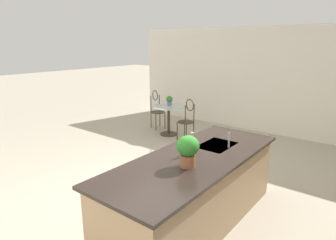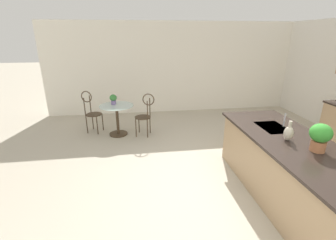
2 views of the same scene
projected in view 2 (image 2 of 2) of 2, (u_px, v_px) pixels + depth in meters
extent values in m
plane|color=#B2A893|center=(223.00, 190.00, 3.77)|extent=(40.00, 40.00, 0.00)
cube|color=silver|center=(177.00, 68.00, 7.28)|extent=(0.12, 7.80, 2.70)
cube|color=tan|center=(289.00, 171.00, 3.45)|extent=(2.70, 0.96, 0.88)
cube|color=#2D231E|center=(295.00, 143.00, 3.30)|extent=(2.80, 1.06, 0.04)
cube|color=#B2B5BA|center=(273.00, 128.00, 3.81)|extent=(0.56, 0.40, 0.03)
cylinder|color=#3D2D1E|center=(119.00, 134.00, 5.85)|extent=(0.44, 0.44, 0.03)
cylinder|color=#3D2D1E|center=(117.00, 120.00, 5.73)|extent=(0.07, 0.07, 0.69)
cylinder|color=#B2C6C1|center=(116.00, 106.00, 5.61)|extent=(0.80, 0.80, 0.01)
cylinder|color=#3D2D1E|center=(136.00, 128.00, 5.64)|extent=(0.03, 0.03, 0.45)
cylinder|color=#3D2D1E|center=(139.00, 124.00, 5.90)|extent=(0.03, 0.03, 0.45)
cylinder|color=#3D2D1E|center=(147.00, 129.00, 5.60)|extent=(0.03, 0.03, 0.45)
cylinder|color=#3D2D1E|center=(150.00, 125.00, 5.86)|extent=(0.03, 0.03, 0.45)
cylinder|color=#3D2D1E|center=(143.00, 117.00, 5.67)|extent=(0.47, 0.47, 0.02)
cylinder|color=#3D2D1E|center=(147.00, 110.00, 5.46)|extent=(0.03, 0.03, 0.45)
cylinder|color=#3D2D1E|center=(150.00, 107.00, 5.70)|extent=(0.03, 0.03, 0.45)
torus|color=#3D2D1E|center=(148.00, 100.00, 5.50)|extent=(0.10, 0.28, 0.28)
cylinder|color=#3D2D1E|center=(103.00, 122.00, 6.05)|extent=(0.03, 0.03, 0.45)
cylinder|color=#3D2D1E|center=(97.00, 126.00, 5.79)|extent=(0.03, 0.03, 0.45)
cylinder|color=#3D2D1E|center=(93.00, 121.00, 6.11)|extent=(0.03, 0.03, 0.45)
cylinder|color=#3D2D1E|center=(87.00, 125.00, 5.85)|extent=(0.03, 0.03, 0.45)
cylinder|color=#3D2D1E|center=(94.00, 114.00, 5.87)|extent=(0.49, 0.49, 0.02)
cylinder|color=#3D2D1E|center=(90.00, 104.00, 5.95)|extent=(0.03, 0.03, 0.45)
cylinder|color=#3D2D1E|center=(85.00, 107.00, 5.71)|extent=(0.03, 0.03, 0.45)
torus|color=#3D2D1E|center=(86.00, 97.00, 5.75)|extent=(0.12, 0.27, 0.28)
cylinder|color=#B2B5BA|center=(284.00, 120.00, 3.79)|extent=(0.02, 0.02, 0.22)
cylinder|color=#7A669E|center=(114.00, 102.00, 5.70)|extent=(0.12, 0.12, 0.09)
ellipsoid|color=#337235|center=(113.00, 98.00, 5.66)|extent=(0.17, 0.17, 0.15)
cylinder|color=#9E603D|center=(318.00, 146.00, 3.00)|extent=(0.18, 0.18, 0.14)
ellipsoid|color=#348E2F|center=(321.00, 133.00, 2.94)|extent=(0.26, 0.26, 0.24)
ellipsoid|color=#BCB29E|center=(289.00, 133.00, 3.29)|extent=(0.13, 0.13, 0.21)
cylinder|color=#BCB29E|center=(290.00, 124.00, 3.24)|extent=(0.04, 0.04, 0.08)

